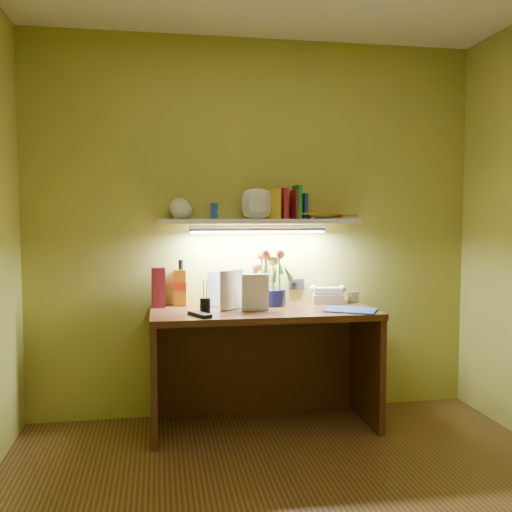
{
  "coord_description": "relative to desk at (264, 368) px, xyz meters",
  "views": [
    {
      "loc": [
        -0.65,
        -2.27,
        1.33
      ],
      "look_at": [
        -0.02,
        1.35,
        1.08
      ],
      "focal_mm": 40.0,
      "sensor_mm": 36.0,
      "label": 1
    }
  ],
  "objects": [
    {
      "name": "desk",
      "position": [
        0.0,
        0.0,
        0.0
      ],
      "size": [
        1.4,
        0.6,
        0.75
      ],
      "primitive_type": "cube",
      "color": "#3E2311",
      "rests_on": "ground"
    },
    {
      "name": "blue_folder",
      "position": [
        0.52,
        -0.14,
        0.38
      ],
      "size": [
        0.38,
        0.35,
        0.01
      ],
      "primitive_type": "cube",
      "rotation": [
        0.0,
        0.0,
        -0.51
      ],
      "color": "blue",
      "rests_on": "desk"
    },
    {
      "name": "desk_book_a",
      "position": [
        -0.28,
        -0.02,
        0.5
      ],
      "size": [
        0.17,
        0.12,
        0.25
      ],
      "primitive_type": "imported",
      "rotation": [
        0.0,
        0.0,
        0.55
      ],
      "color": "beige",
      "rests_on": "desk"
    },
    {
      "name": "flower_bouquet",
      "position": [
        0.07,
        0.17,
        0.56
      ],
      "size": [
        0.26,
        0.26,
        0.37
      ],
      "primitive_type": null,
      "rotation": [
        0.0,
        0.0,
        -0.13
      ],
      "color": "#0F123B",
      "rests_on": "desk"
    },
    {
      "name": "art_card",
      "position": [
        -0.22,
        0.18,
        0.49
      ],
      "size": [
        0.22,
        0.05,
        0.22
      ],
      "primitive_type": null,
      "rotation": [
        0.0,
        0.0,
        0.03
      ],
      "color": "white",
      "rests_on": "desk"
    },
    {
      "name": "whisky_bottle",
      "position": [
        -0.5,
        0.25,
        0.52
      ],
      "size": [
        0.1,
        0.1,
        0.3
      ],
      "primitive_type": null,
      "rotation": [
        0.0,
        0.0,
        -0.21
      ],
      "color": "#A4710E",
      "rests_on": "desk"
    },
    {
      "name": "telephone",
      "position": [
        0.47,
        0.19,
        0.44
      ],
      "size": [
        0.23,
        0.18,
        0.12
      ],
      "primitive_type": null,
      "rotation": [
        0.0,
        0.0,
        -0.18
      ],
      "color": "beige",
      "rests_on": "desk"
    },
    {
      "name": "whisky_box",
      "position": [
        -0.65,
        0.19,
        0.5
      ],
      "size": [
        0.09,
        0.09,
        0.26
      ],
      "primitive_type": "cube",
      "rotation": [
        0.0,
        0.0,
        0.07
      ],
      "color": "maroon",
      "rests_on": "desk"
    },
    {
      "name": "desk_clock",
      "position": [
        0.65,
        0.2,
        0.41
      ],
      "size": [
        0.08,
        0.06,
        0.07
      ],
      "primitive_type": "cube",
      "rotation": [
        0.0,
        0.0,
        0.43
      ],
      "color": "silver",
      "rests_on": "desk"
    },
    {
      "name": "desk_book_b",
      "position": [
        -0.14,
        -0.03,
        0.49
      ],
      "size": [
        0.17,
        0.04,
        0.23
      ],
      "primitive_type": "imported",
      "rotation": [
        0.0,
        0.0,
        -0.14
      ],
      "color": "silver",
      "rests_on": "desk"
    },
    {
      "name": "tv_remote",
      "position": [
        -0.41,
        -0.17,
        0.39
      ],
      "size": [
        0.14,
        0.2,
        0.02
      ],
      "primitive_type": "cube",
      "rotation": [
        0.0,
        0.0,
        0.47
      ],
      "color": "black",
      "rests_on": "desk"
    },
    {
      "name": "pen_cup",
      "position": [
        -0.37,
        -0.06,
        0.45
      ],
      "size": [
        0.07,
        0.07,
        0.16
      ],
      "primitive_type": "cylinder",
      "rotation": [
        0.0,
        0.0,
        -0.04
      ],
      "color": "black",
      "rests_on": "desk"
    },
    {
      "name": "wall_shelf",
      "position": [
        0.01,
        0.18,
        0.96
      ],
      "size": [
        1.32,
        0.34,
        0.25
      ],
      "color": "silver",
      "rests_on": "ground"
    }
  ]
}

